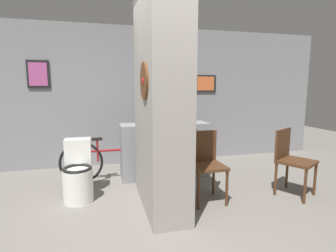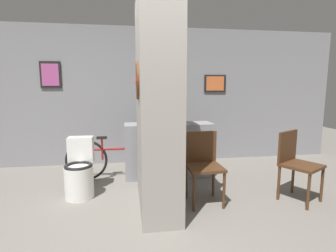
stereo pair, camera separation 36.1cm
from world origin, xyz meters
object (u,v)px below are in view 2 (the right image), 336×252
at_px(toilet, 80,172).
at_px(chair_near_pillar, 203,163).
at_px(bottle_tall, 177,116).
at_px(chair_by_doorway, 296,161).
at_px(bicycle, 118,158).

bearing_deg(toilet, chair_near_pillar, -14.53).
bearing_deg(bottle_tall, chair_by_doorway, -37.71).
bearing_deg(bicycle, toilet, -129.94).
height_order(toilet, chair_near_pillar, chair_near_pillar).
distance_m(toilet, chair_near_pillar, 1.68).
xyz_separation_m(bicycle, bottle_tall, (0.94, -0.07, 0.67)).
relative_size(toilet, chair_by_doorway, 0.87).
bearing_deg(chair_by_doorway, chair_near_pillar, 144.58).
height_order(chair_near_pillar, chair_by_doorway, same).
xyz_separation_m(chair_near_pillar, chair_by_doorway, (1.23, -0.13, 0.00)).
bearing_deg(toilet, bicycle, 50.06).
xyz_separation_m(toilet, bottle_tall, (1.45, 0.53, 0.68)).
height_order(toilet, bicycle, toilet).
bearing_deg(chair_near_pillar, bicycle, 136.26).
bearing_deg(toilet, chair_by_doorway, -10.93).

